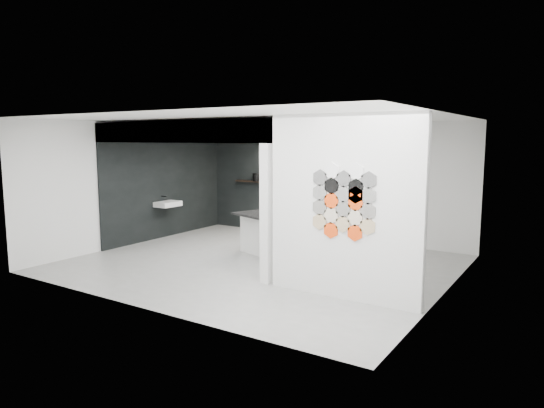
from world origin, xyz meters
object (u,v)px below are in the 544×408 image
at_px(stockpot, 257,177).
at_px(kettle, 311,181).
at_px(glass_vase, 332,182).
at_px(glass_bowl, 332,183).
at_px(kitchen_island, 270,235).
at_px(wall_basin, 168,204).
at_px(partition_panel, 344,207).
at_px(utensil_cup, 265,179).
at_px(bottle_dark, 276,179).

distance_m(stockpot, kettle, 1.61).
bearing_deg(glass_vase, glass_bowl, 0.00).
bearing_deg(kitchen_island, glass_bowl, 99.88).
bearing_deg(wall_basin, kitchen_island, -2.48).
distance_m(partition_panel, kettle, 4.68).
height_order(kitchen_island, utensil_cup, utensil_cup).
height_order(kettle, utensil_cup, kettle).
distance_m(glass_bowl, utensil_cup, 1.92).
distance_m(stockpot, bottle_dark, 0.57).
bearing_deg(glass_vase, bottle_dark, 180.00).
relative_size(kettle, glass_vase, 1.43).
xyz_separation_m(kitchen_island, stockpot, (-1.83, 2.20, 0.98)).
bearing_deg(kitchen_island, kettle, 114.39).
bearing_deg(glass_vase, stockpot, 180.00).
bearing_deg(kettle, partition_panel, -40.97).
distance_m(wall_basin, kettle, 3.55).
bearing_deg(glass_bowl, stockpot, 180.00).
bearing_deg(glass_vase, wall_basin, -148.65).
bearing_deg(glass_bowl, utensil_cup, 180.00).
distance_m(kitchen_island, kettle, 2.41).
relative_size(wall_basin, utensil_cup, 5.72).
distance_m(wall_basin, kitchen_island, 3.08).
distance_m(stockpot, glass_vase, 2.17).
relative_size(glass_vase, utensil_cup, 1.25).
xyz_separation_m(kettle, glass_bowl, (0.56, 0.00, -0.03)).
height_order(glass_bowl, glass_vase, glass_vase).
xyz_separation_m(partition_panel, glass_bowl, (-2.08, 3.87, -0.03)).
relative_size(wall_basin, bottle_dark, 3.95).
distance_m(bottle_dark, utensil_cup, 0.32).
xyz_separation_m(partition_panel, wall_basin, (-5.46, 1.80, -0.55)).
height_order(wall_basin, kettle, kettle).
distance_m(kitchen_island, stockpot, 3.02).
bearing_deg(bottle_dark, kettle, 0.00).
xyz_separation_m(wall_basin, kitchen_island, (3.05, -0.13, -0.41)).
height_order(partition_panel, wall_basin, partition_panel).
distance_m(partition_panel, bottle_dark, 5.33).
distance_m(glass_vase, bottle_dark, 1.59).
xyz_separation_m(kitchen_island, kettle, (-0.22, 2.20, 0.96)).
height_order(partition_panel, glass_bowl, partition_panel).
bearing_deg(wall_basin, glass_bowl, 31.35).
height_order(kitchen_island, kettle, kettle).
distance_m(wall_basin, bottle_dark, 2.79).
bearing_deg(glass_bowl, glass_vase, 0.00).
bearing_deg(kettle, glass_vase, 14.75).
distance_m(kettle, utensil_cup, 1.36).
relative_size(bottle_dark, utensil_cup, 1.45).
xyz_separation_m(glass_vase, utensil_cup, (-1.92, 0.00, -0.01)).
height_order(kettle, glass_vase, kettle).
distance_m(kettle, bottle_dark, 1.03).
height_order(kitchen_island, glass_bowl, glass_bowl).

